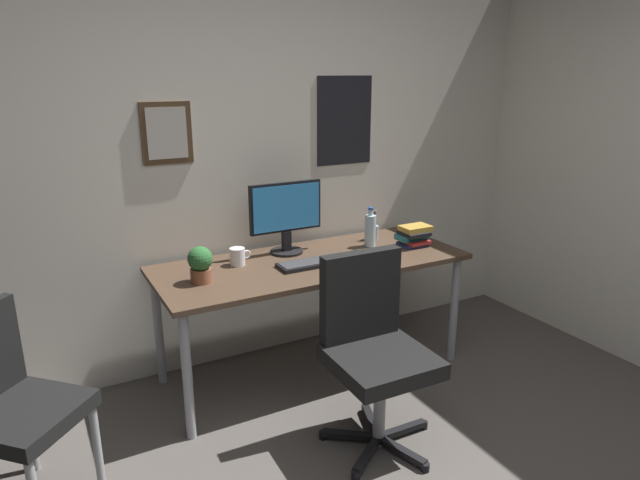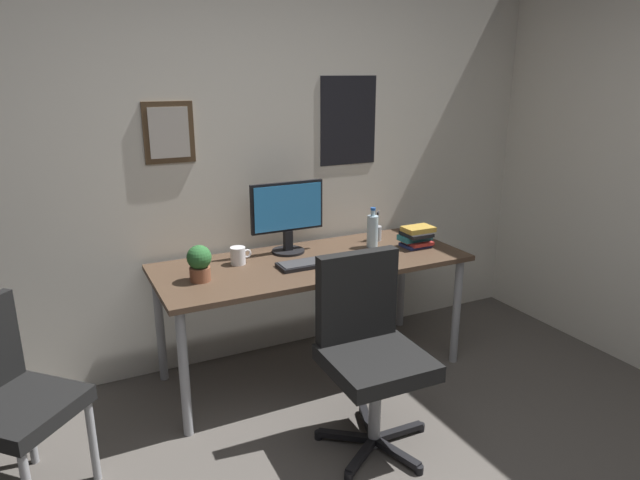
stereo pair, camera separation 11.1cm
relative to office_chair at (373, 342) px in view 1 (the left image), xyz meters
The scene contains 12 objects.
wall_back 1.42m from the office_chair, 101.34° to the left, with size 4.40×0.10×2.60m.
desk 0.74m from the office_chair, 86.18° to the left, with size 1.82×0.72×0.72m.
office_chair is the anchor object (origin of this frame).
side_chair 1.59m from the office_chair, 168.26° to the left, with size 0.59×0.59×0.88m.
monitor 1.02m from the office_chair, 91.20° to the left, with size 0.46×0.20×0.43m.
keyboard 0.68m from the office_chair, 87.88° to the left, with size 0.43×0.15×0.03m.
computer_mouse 0.76m from the office_chair, 63.69° to the left, with size 0.06×0.11×0.04m.
water_bottle 0.99m from the office_chair, 57.78° to the left, with size 0.07×0.07×0.25m.
coffee_mug_near 0.96m from the office_chair, 113.04° to the left, with size 0.12×0.09×0.10m.
potted_plant 0.97m from the office_chair, 132.65° to the left, with size 0.13×0.13×0.19m.
pen_cup 1.11m from the office_chair, 56.54° to the left, with size 0.07×0.07×0.20m.
book_stack_left 1.04m from the office_chair, 41.90° to the left, with size 0.21×0.16×0.13m.
Camera 1 is at (-1.16, -1.05, 1.78)m, focal length 31.49 mm.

